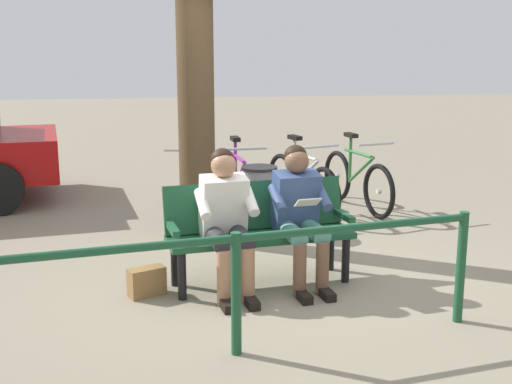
{
  "coord_description": "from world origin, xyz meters",
  "views": [
    {
      "loc": [
        1.07,
        5.43,
        2.06
      ],
      "look_at": [
        0.26,
        -0.34,
        0.75
      ],
      "focal_mm": 47.19,
      "sensor_mm": 36.0,
      "label": 1
    }
  ],
  "objects": [
    {
      "name": "person_reading",
      "position": [
        -0.07,
        -0.0,
        0.66
      ],
      "size": [
        0.53,
        0.8,
        1.2
      ],
      "rotation": [
        0.0,
        0.0,
        0.15
      ],
      "color": "#334772",
      "rests_on": "ground"
    },
    {
      "name": "litter_bin",
      "position": [
        0.04,
        -1.64,
        0.37
      ],
      "size": [
        0.39,
        0.39,
        0.73
      ],
      "color": "slate",
      "rests_on": "ground"
    },
    {
      "name": "tree_trunk",
      "position": [
        0.71,
        -1.51,
        1.97
      ],
      "size": [
        0.38,
        0.38,
        3.94
      ],
      "primitive_type": "cylinder",
      "color": "#4C3823",
      "rests_on": "ground"
    },
    {
      "name": "bench",
      "position": [
        0.27,
        -0.12,
        0.51
      ],
      "size": [
        1.65,
        0.71,
        0.87
      ],
      "rotation": [
        0.0,
        0.0,
        0.15
      ],
      "color": "#194C2D",
      "rests_on": "ground"
    },
    {
      "name": "bicycle_green",
      "position": [
        -1.32,
        -2.51,
        0.36
      ],
      "size": [
        0.56,
        1.65,
        0.94
      ],
      "rotation": [
        0.0,
        0.0,
        1.81
      ],
      "color": "black",
      "rests_on": "ground"
    },
    {
      "name": "handbag",
      "position": [
        1.23,
        0.11,
        0.12
      ],
      "size": [
        0.33,
        0.25,
        0.24
      ],
      "primitive_type": "cube",
      "rotation": [
        0.0,
        0.0,
        0.43
      ],
      "color": "olive",
      "rests_on": "ground"
    },
    {
      "name": "ground_plane",
      "position": [
        0.0,
        0.0,
        0.0
      ],
      "size": [
        40.0,
        40.0,
        0.0
      ],
      "primitive_type": "plane",
      "color": "gray"
    },
    {
      "name": "bicycle_red",
      "position": [
        0.18,
        -2.39,
        0.36
      ],
      "size": [
        0.48,
        1.68,
        0.94
      ],
      "rotation": [
        0.0,
        0.0,
        1.66
      ],
      "color": "black",
      "rests_on": "ground"
    },
    {
      "name": "bicycle_purple",
      "position": [
        -0.6,
        -2.41,
        0.36
      ],
      "size": [
        0.66,
        1.61,
        0.94
      ],
      "rotation": [
        0.0,
        0.0,
        1.9
      ],
      "color": "black",
      "rests_on": "ground"
    },
    {
      "name": "bicycle_orange",
      "position": [
        0.75,
        -2.37,
        0.36
      ],
      "size": [
        0.48,
        1.67,
        0.94
      ],
      "rotation": [
        0.0,
        0.0,
        1.41
      ],
      "color": "black",
      "rests_on": "ground"
    },
    {
      "name": "person_companion",
      "position": [
        0.56,
        0.09,
        0.66
      ],
      "size": [
        0.53,
        0.8,
        1.2
      ],
      "rotation": [
        0.0,
        0.0,
        0.15
      ],
      "color": "white",
      "rests_on": "ground"
    },
    {
      "name": "railing_fence",
      "position": [
        0.62,
        1.27,
        0.6
      ],
      "size": [
        3.48,
        0.68,
        0.85
      ],
      "rotation": [
        0.0,
        0.0,
        0.18
      ],
      "color": "#194C2D",
      "rests_on": "ground"
    }
  ]
}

